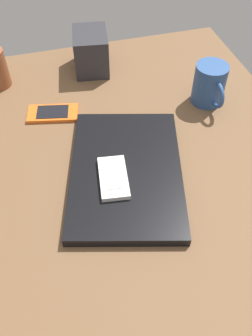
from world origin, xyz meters
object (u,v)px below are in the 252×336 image
at_px(cell_phone_on_desk, 53,113).
at_px(desk_organizer, 90,52).
at_px(laptop_closed, 126,171).
at_px(cell_phone_on_laptop, 113,178).
at_px(coffee_mug, 210,85).

distance_m(cell_phone_on_desk, desk_organizer, 0.21).
relative_size(laptop_closed, cell_phone_on_laptop, 2.98).
bearing_deg(cell_phone_on_desk, laptop_closed, 27.53).
bearing_deg(desk_organizer, cell_phone_on_laptop, 3.07).
xyz_separation_m(laptop_closed, desk_organizer, (-0.39, 0.01, 0.04)).
height_order(laptop_closed, cell_phone_on_desk, laptop_closed).
relative_size(coffee_mug, desk_organizer, 0.97).
relative_size(laptop_closed, desk_organizer, 2.82).
bearing_deg(cell_phone_on_desk, cell_phone_on_laptop, 19.16).
bearing_deg(cell_phone_on_laptop, laptop_closed, 125.14).
distance_m(cell_phone_on_desk, coffee_mug, 0.37).
relative_size(cell_phone_on_desk, desk_organizer, 1.10).
bearing_deg(desk_organizer, coffee_mug, 57.44).
distance_m(cell_phone_on_laptop, cell_phone_on_desk, 0.26).
relative_size(cell_phone_on_laptop, desk_organizer, 0.95).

